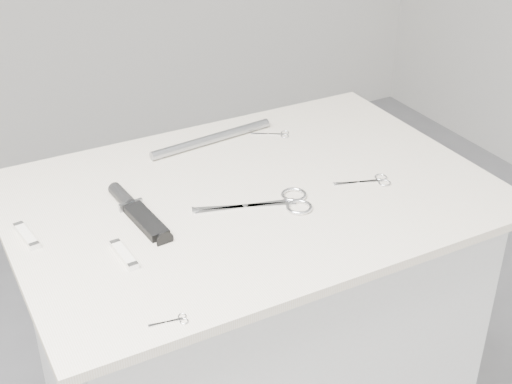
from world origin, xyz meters
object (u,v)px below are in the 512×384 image
embroidery_scissors_a (372,181)px  sheathed_knife (135,209)px  tiny_scissors (174,321)px  plinth (252,357)px  large_shears (278,203)px  pocket_knife_b (124,254)px  metal_rail (212,139)px  embroidery_scissors_b (276,134)px  pocket_knife_a (26,236)px

embroidery_scissors_a → sheathed_knife: size_ratio=0.56×
tiny_scissors → sheathed_knife: size_ratio=0.29×
plinth → large_shears: 0.48m
pocket_knife_b → metal_rail: metal_rail is taller
embroidery_scissors_a → embroidery_scissors_b: 0.31m
metal_rail → sheathed_knife: bearing=-141.6°
embroidery_scissors_b → tiny_scissors: bearing=-102.1°
plinth → metal_rail: size_ratio=2.81×
large_shears → embroidery_scissors_b: (0.16, 0.28, -0.00)m
large_shears → sheathed_knife: sheathed_knife is taller
large_shears → tiny_scissors: large_shears is taller
tiny_scissors → pocket_knife_a: pocket_knife_a is taller
embroidery_scissors_b → metal_rail: bearing=-161.4°
pocket_knife_a → pocket_knife_b: bearing=-143.1°
embroidery_scissors_b → embroidery_scissors_a: bearing=-46.5°
embroidery_scissors_b → tiny_scissors: (-0.48, -0.52, -0.00)m
tiny_scissors → metal_rail: 0.64m
plinth → metal_rail: (0.02, 0.25, 0.48)m
tiny_scissors → pocket_knife_b: bearing=102.7°
sheathed_knife → tiny_scissors: bearing=165.2°
sheathed_knife → pocket_knife_a: sheathed_knife is taller
tiny_scissors → pocket_knife_a: 0.38m
tiny_scissors → sheathed_knife: bearing=89.8°
tiny_scissors → pocket_knife_b: pocket_knife_b is taller
sheathed_knife → pocket_knife_a: size_ratio=2.28×
pocket_knife_a → embroidery_scissors_b: bearing=-82.7°
large_shears → metal_rail: bearing=108.2°
large_shears → pocket_knife_a: size_ratio=2.47×
embroidery_scissors_b → plinth: bearing=-99.6°
sheathed_knife → embroidery_scissors_a: bearing=-108.9°
large_shears → pocket_knife_a: 0.50m
embroidery_scissors_a → pocket_knife_b: size_ratio=1.29×
embroidery_scissors_a → tiny_scissors: same height
plinth → large_shears: size_ratio=3.75×
sheathed_knife → plinth: bearing=-103.0°
large_shears → sheathed_knife: size_ratio=1.08×
embroidery_scissors_a → pocket_knife_a: size_ratio=1.26×
embroidery_scissors_a → pocket_knife_b: pocket_knife_b is taller
sheathed_knife → pocket_knife_a: (-0.21, 0.01, -0.00)m
tiny_scissors → metal_rail: size_ratio=0.20×
embroidery_scissors_b → pocket_knife_a: pocket_knife_a is taller
embroidery_scissors_a → embroidery_scissors_b: same height
large_shears → tiny_scissors: 0.40m
pocket_knife_a → pocket_knife_b: 0.20m
large_shears → pocket_knife_b: size_ratio=2.51×
embroidery_scissors_b → sheathed_knife: size_ratio=0.40×
embroidery_scissors_a → pocket_knife_b: bearing=-159.9°
large_shears → embroidery_scissors_a: (0.22, -0.01, -0.00)m
embroidery_scissors_b → pocket_knife_b: pocket_knife_b is taller
embroidery_scissors_a → tiny_scissors: bearing=-139.5°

